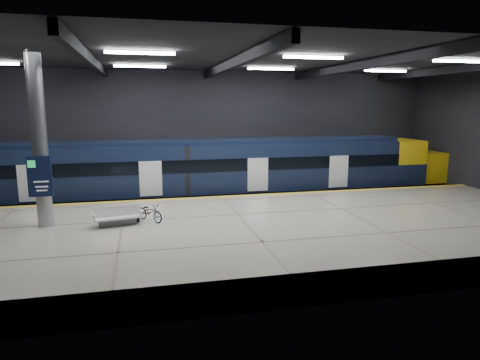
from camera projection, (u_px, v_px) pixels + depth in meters
name	position (u px, v px, depth m)	size (l,w,h in m)	color
ground	(233.00, 231.00, 20.31)	(30.00, 30.00, 0.00)	black
room_shell	(233.00, 110.00, 19.31)	(30.10, 16.10, 8.05)	black
platform	(246.00, 236.00, 17.82)	(30.00, 11.00, 1.10)	beige
safety_strip	(222.00, 197.00, 22.76)	(30.00, 0.40, 0.01)	yellow
rails	(214.00, 204.00, 25.58)	(30.00, 1.52, 0.16)	gray
train	(232.00, 171.00, 25.47)	(29.40, 2.84, 3.79)	black
bench	(117.00, 218.00, 17.38)	(1.99, 1.12, 0.83)	#595B60
bicycle	(150.00, 212.00, 17.98)	(0.53, 1.52, 0.80)	#99999E
pannier_bag	(136.00, 218.00, 17.89)	(0.30, 0.18, 0.35)	black
info_column	(39.00, 143.00, 16.77)	(0.90, 0.78, 6.90)	#9EA0A5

